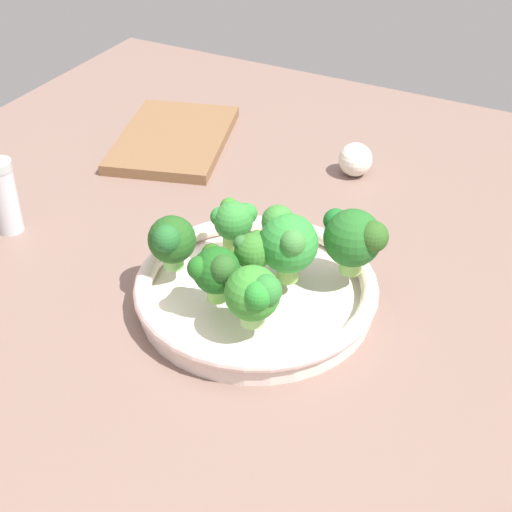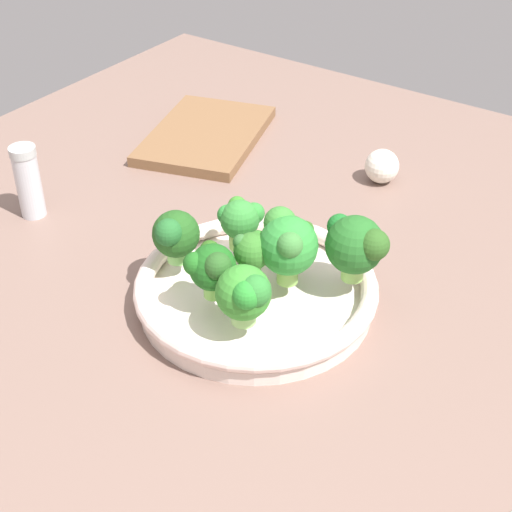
% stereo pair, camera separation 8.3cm
% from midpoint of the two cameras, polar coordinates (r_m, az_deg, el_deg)
% --- Properties ---
extents(ground_plane, '(1.30, 1.30, 0.03)m').
position_cam_midpoint_polar(ground_plane, '(0.86, -1.32, -5.31)').
color(ground_plane, '#7B6156').
extents(bowl, '(0.27, 0.27, 0.04)m').
position_cam_midpoint_polar(bowl, '(0.86, -2.77, -2.67)').
color(bowl, silver).
rests_on(bowl, ground_plane).
extents(broccoli_floret_0, '(0.05, 0.05, 0.06)m').
position_cam_midpoint_polar(broccoli_floret_0, '(0.87, -0.46, 1.56)').
color(broccoli_floret_0, '#83B65E').
rests_on(broccoli_floret_0, bowl).
extents(broccoli_floret_1, '(0.06, 0.06, 0.07)m').
position_cam_midpoint_polar(broccoli_floret_1, '(0.77, -3.28, -2.90)').
color(broccoli_floret_1, '#97CC73').
rests_on(broccoli_floret_1, bowl).
extents(broccoli_floret_2, '(0.06, 0.08, 0.08)m').
position_cam_midpoint_polar(broccoli_floret_2, '(0.84, 4.33, 1.29)').
color(broccoli_floret_2, '#98CD64').
rests_on(broccoli_floret_2, bowl).
extents(broccoli_floret_3, '(0.04, 0.04, 0.06)m').
position_cam_midpoint_polar(broccoli_floret_3, '(0.82, -3.14, 0.17)').
color(broccoli_floret_3, '#79B252').
rests_on(broccoli_floret_3, bowl).
extents(broccoli_floret_4, '(0.06, 0.05, 0.06)m').
position_cam_midpoint_polar(broccoli_floret_4, '(0.85, -9.06, 1.03)').
color(broccoli_floret_4, '#84D06A').
rests_on(broccoli_floret_4, bowl).
extents(broccoli_floret_5, '(0.05, 0.05, 0.06)m').
position_cam_midpoint_polar(broccoli_floret_5, '(0.88, -4.39, 2.51)').
color(broccoli_floret_5, '#92BF57').
rests_on(broccoli_floret_5, bowl).
extents(broccoli_floret_6, '(0.06, 0.07, 0.08)m').
position_cam_midpoint_polar(broccoli_floret_6, '(0.82, -0.45, 0.93)').
color(broccoli_floret_6, '#81B150').
rests_on(broccoli_floret_6, bowl).
extents(broccoli_floret_7, '(0.05, 0.05, 0.06)m').
position_cam_midpoint_polar(broccoli_floret_7, '(0.80, -5.97, -1.14)').
color(broccoli_floret_7, '#7DC352').
rests_on(broccoli_floret_7, bowl).
extents(cutting_board, '(0.27, 0.22, 0.02)m').
position_cam_midpoint_polar(cutting_board, '(1.21, -8.06, 8.44)').
color(cutting_board, brown).
rests_on(cutting_board, ground_plane).
extents(garlic_bulb, '(0.05, 0.05, 0.05)m').
position_cam_midpoint_polar(garlic_bulb, '(1.11, 5.17, 7.00)').
color(garlic_bulb, white).
rests_on(garlic_bulb, ground_plane).
extents(pepper_shaker, '(0.03, 0.03, 0.10)m').
position_cam_midpoint_polar(pepper_shaker, '(1.03, -20.13, 4.13)').
color(pepper_shaker, silver).
rests_on(pepper_shaker, ground_plane).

